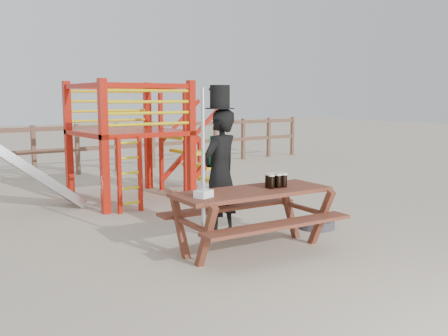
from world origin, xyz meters
TOP-DOWN VIEW (x-y plane):
  - ground at (0.00, 0.00)m, footprint 60.00×60.00m
  - back_fence at (0.00, 7.00)m, footprint 15.09×0.09m
  - playground_fort at (0.12, 3.58)m, footprint 4.71×1.84m
  - picnic_table at (0.03, -0.04)m, footprint 1.99×1.46m
  - man_with_hat at (0.09, 0.70)m, footprint 0.70×0.56m
  - metal_pole at (-0.69, -0.08)m, footprint 0.04×0.04m
  - parasol_base at (1.41, 0.23)m, footprint 0.51×0.51m
  - paper_bag at (-0.68, -0.06)m, footprint 0.21×0.19m
  - stout_pints at (0.37, -0.07)m, footprint 0.28×0.18m
  - empty_glasses at (-0.64, 0.01)m, footprint 0.14×0.27m

SIDE VIEW (x-z plane):
  - ground at x=0.00m, z-range 0.00..0.00m
  - parasol_base at x=1.41m, z-range -0.05..0.17m
  - picnic_table at x=0.03m, z-range 0.10..0.83m
  - back_fence at x=0.00m, z-range 0.14..1.34m
  - paper_bag at x=-0.68m, z-range 0.73..0.81m
  - empty_glasses at x=-0.64m, z-range 0.73..0.88m
  - stout_pints at x=0.37m, z-range 0.73..0.90m
  - man_with_hat at x=0.09m, z-range -0.10..1.86m
  - metal_pole at x=-0.69m, z-range 0.00..1.91m
  - playground_fort at x=0.12m, z-range 0.02..2.12m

